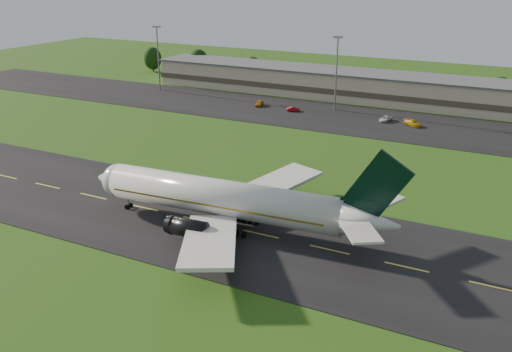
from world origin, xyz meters
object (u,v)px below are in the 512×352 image
at_px(service_vehicle_c, 386,119).
at_px(service_vehicle_d, 413,123).
at_px(airliner, 227,199).
at_px(terminal, 358,86).
at_px(light_mast_centre, 337,65).
at_px(service_vehicle_a, 259,103).
at_px(service_vehicle_b, 293,109).
at_px(light_mast_west, 158,50).

bearing_deg(service_vehicle_c, service_vehicle_d, -4.72).
xyz_separation_m(airliner, service_vehicle_d, (12.22, 72.72, -3.83)).
distance_m(terminal, light_mast_centre, 18.45).
bearing_deg(service_vehicle_a, service_vehicle_b, -19.11).
xyz_separation_m(airliner, light_mast_west, (-71.22, 79.94, 8.08)).
relative_size(terminal, light_mast_west, 7.13).
xyz_separation_m(airliner, light_mast_centre, (-11.22, 79.94, 8.08)).
bearing_deg(terminal, service_vehicle_a, -135.90).
height_order(light_mast_centre, service_vehicle_c, light_mast_centre).
xyz_separation_m(airliner, service_vehicle_c, (4.83, 74.16, -3.91)).
relative_size(light_mast_centre, service_vehicle_a, 4.62).
bearing_deg(light_mast_west, service_vehicle_b, -7.91).
bearing_deg(airliner, light_mast_centre, 93.90).
bearing_deg(service_vehicle_c, light_mast_west, -178.03).
bearing_deg(light_mast_west, airliner, -48.30).
xyz_separation_m(light_mast_west, service_vehicle_d, (83.43, -7.22, -11.91)).
height_order(service_vehicle_a, service_vehicle_c, service_vehicle_a).
height_order(airliner, service_vehicle_b, airliner).
distance_m(terminal, service_vehicle_b, 25.87).
bearing_deg(service_vehicle_b, service_vehicle_a, 53.96).
height_order(light_mast_centre, service_vehicle_b, light_mast_centre).
bearing_deg(terminal, service_vehicle_c, -56.30).
height_order(airliner, terminal, airliner).
height_order(terminal, light_mast_west, light_mast_west).
distance_m(airliner, terminal, 96.62).
relative_size(service_vehicle_b, service_vehicle_d, 0.72).
height_order(airliner, service_vehicle_c, airliner).
relative_size(service_vehicle_a, service_vehicle_d, 0.87).
height_order(light_mast_centre, service_vehicle_d, light_mast_centre).
height_order(service_vehicle_a, service_vehicle_d, service_vehicle_a).
bearing_deg(light_mast_west, terminal, 14.76).
relative_size(terminal, service_vehicle_c, 30.84).
relative_size(terminal, light_mast_centre, 7.13).
relative_size(light_mast_west, light_mast_centre, 1.00).
height_order(terminal, service_vehicle_a, terminal).
relative_size(airliner, service_vehicle_d, 10.17).
relative_size(airliner, service_vehicle_b, 14.15).
relative_size(light_mast_west, service_vehicle_c, 4.33).
distance_m(service_vehicle_a, service_vehicle_c, 36.98).
relative_size(light_mast_centre, service_vehicle_c, 4.33).
distance_m(service_vehicle_b, service_vehicle_c, 25.67).
xyz_separation_m(terminal, service_vehicle_c, (14.65, -21.97, -3.24)).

